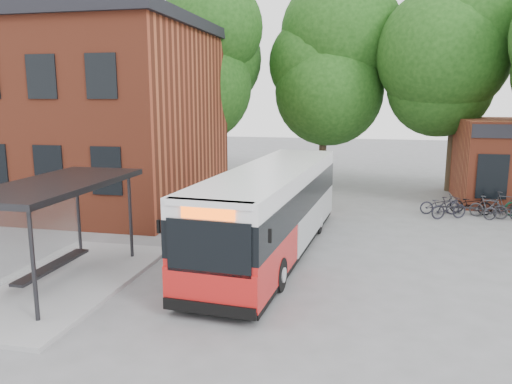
% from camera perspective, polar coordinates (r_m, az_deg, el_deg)
% --- Properties ---
extents(ground, '(100.00, 100.00, 0.00)m').
position_cam_1_polar(ground, '(13.98, -2.88, -10.48)').
color(ground, slate).
extents(station_building, '(18.40, 10.40, 8.50)m').
position_cam_1_polar(station_building, '(27.14, -25.21, 8.07)').
color(station_building, brown).
rests_on(station_building, ground).
extents(bus_shelter, '(3.60, 7.00, 2.90)m').
position_cam_1_polar(bus_shelter, '(14.50, -21.51, -4.43)').
color(bus_shelter, '#29292C').
rests_on(bus_shelter, ground).
extents(bike_rail, '(5.20, 0.10, 0.38)m').
position_cam_1_polar(bike_rail, '(23.80, 26.26, -2.15)').
color(bike_rail, '#29292C').
rests_on(bike_rail, ground).
extents(tree_0, '(7.92, 7.92, 11.00)m').
position_cam_1_polar(tree_0, '(30.09, -6.05, 11.58)').
color(tree_0, '#174011').
rests_on(tree_0, ground).
extents(tree_1, '(7.92, 7.92, 10.40)m').
position_cam_1_polar(tree_1, '(29.66, 7.79, 10.98)').
color(tree_1, '#174011').
rests_on(tree_1, ground).
extents(tree_2, '(7.92, 7.92, 11.00)m').
position_cam_1_polar(tree_2, '(28.91, 21.85, 10.91)').
color(tree_2, '#174011').
rests_on(tree_2, ground).
extents(city_bus, '(3.24, 11.33, 2.84)m').
position_cam_1_polar(city_bus, '(16.32, 1.90, -2.12)').
color(city_bus, red).
rests_on(city_bus, ground).
extents(bicycle_0, '(1.76, 0.82, 0.89)m').
position_cam_1_polar(bicycle_0, '(23.25, 20.26, -1.34)').
color(bicycle_0, black).
rests_on(bicycle_0, ground).
extents(bicycle_1, '(1.65, 1.06, 0.96)m').
position_cam_1_polar(bicycle_1, '(22.51, 21.18, -1.69)').
color(bicycle_1, black).
rests_on(bicycle_1, ground).
extents(bicycle_2, '(1.83, 0.97, 0.91)m').
position_cam_1_polar(bicycle_2, '(23.81, 23.34, -1.25)').
color(bicycle_2, black).
rests_on(bicycle_2, ground).
extents(bicycle_3, '(1.60, 1.00, 0.93)m').
position_cam_1_polar(bicycle_3, '(23.37, 25.03, -1.58)').
color(bicycle_3, '#323337').
rests_on(bicycle_3, ground).
extents(bicycle_4, '(1.72, 0.89, 0.86)m').
position_cam_1_polar(bicycle_4, '(23.20, 26.41, -1.87)').
color(bicycle_4, '#26262C').
rests_on(bicycle_4, ground).
extents(bicycle_5, '(1.75, 1.00, 1.02)m').
position_cam_1_polar(bicycle_5, '(24.23, 26.60, -1.20)').
color(bicycle_5, black).
rests_on(bicycle_5, ground).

